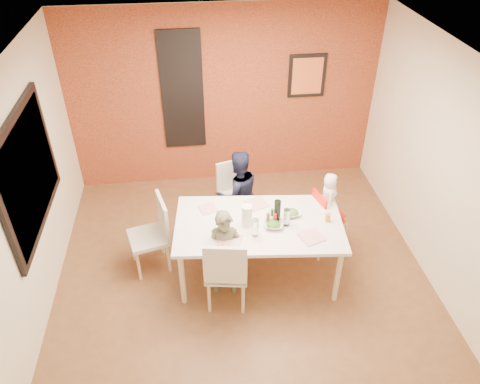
{
  "coord_description": "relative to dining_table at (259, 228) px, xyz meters",
  "views": [
    {
      "loc": [
        -0.52,
        -4.07,
        4.21
      ],
      "look_at": [
        0.0,
        0.3,
        1.05
      ],
      "focal_mm": 35.0,
      "sensor_mm": 36.0,
      "label": 1
    }
  ],
  "objects": [
    {
      "name": "picture_window_frame",
      "position": [
        -2.4,
        0.18,
        0.82
      ],
      "size": [
        0.05,
        1.7,
        1.3
      ],
      "primitive_type": "cube",
      "color": "black",
      "rests_on": "wall_left"
    },
    {
      "name": "picture_window_pane",
      "position": [
        -2.39,
        0.18,
        0.82
      ],
      "size": [
        0.02,
        1.55,
        1.15
      ],
      "primitive_type": "cube",
      "color": "black",
      "rests_on": "wall_left"
    },
    {
      "name": "high_chair",
      "position": [
        0.89,
        0.33,
        -0.18
      ],
      "size": [
        0.46,
        0.46,
        0.91
      ],
      "rotation": [
        0.0,
        0.0,
        1.84
      ],
      "color": "red",
      "rests_on": "ground"
    },
    {
      "name": "ceiling",
      "position": [
        -0.18,
        -0.02,
        1.97
      ],
      "size": [
        4.5,
        4.5,
        0.02
      ],
      "primitive_type": "cube",
      "color": "silver",
      "rests_on": "wall_back"
    },
    {
      "name": "wall_back",
      "position": [
        -0.18,
        2.23,
        0.62
      ],
      "size": [
        4.5,
        0.02,
        2.7
      ],
      "primitive_type": "cube",
      "color": "beige",
      "rests_on": "ground"
    },
    {
      "name": "paper_towel_roll",
      "position": [
        -0.14,
        -0.02,
        0.2
      ],
      "size": [
        0.12,
        0.12,
        0.27
      ],
      "primitive_type": "cylinder",
      "color": "white",
      "rests_on": "dining_table"
    },
    {
      "name": "salad_bowl_a",
      "position": [
        0.15,
        -0.08,
        0.1
      ],
      "size": [
        0.26,
        0.26,
        0.06
      ],
      "primitive_type": "imported",
      "rotation": [
        0.0,
        0.0,
        -0.19
      ],
      "color": "silver",
      "rests_on": "dining_table"
    },
    {
      "name": "wine_glass_a",
      "position": [
        -0.07,
        -0.21,
        0.18
      ],
      "size": [
        0.08,
        0.08,
        0.22
      ],
      "primitive_type": "cylinder",
      "color": "white",
      "rests_on": "dining_table"
    },
    {
      "name": "condiment_brown",
      "position": [
        0.1,
        -0.02,
        0.15
      ],
      "size": [
        0.04,
        0.04,
        0.15
      ],
      "primitive_type": "cylinder",
      "color": "brown",
      "rests_on": "dining_table"
    },
    {
      "name": "condiment_red",
      "position": [
        0.17,
        -0.04,
        0.14
      ],
      "size": [
        0.04,
        0.04,
        0.15
      ],
      "primitive_type": "cylinder",
      "color": "red",
      "rests_on": "dining_table"
    },
    {
      "name": "plate_far_mid",
      "position": [
        0.03,
        0.36,
        0.08
      ],
      "size": [
        0.3,
        0.3,
        0.01
      ],
      "primitive_type": "cube",
      "rotation": [
        0.0,
        0.0,
        0.35
      ],
      "color": "white",
      "rests_on": "dining_table"
    },
    {
      "name": "brick_accent_wall",
      "position": [
        -0.18,
        2.21,
        0.62
      ],
      "size": [
        4.5,
        0.02,
        2.7
      ],
      "primitive_type": "cube",
      "color": "maroon",
      "rests_on": "ground"
    },
    {
      "name": "salad_bowl_b",
      "position": [
        0.41,
        0.1,
        0.09
      ],
      "size": [
        0.22,
        0.22,
        0.05
      ],
      "primitive_type": "imported",
      "rotation": [
        0.0,
        0.0,
        0.16
      ],
      "color": "white",
      "rests_on": "dining_table"
    },
    {
      "name": "child_far",
      "position": [
        -0.14,
        0.85,
        -0.11
      ],
      "size": [
        0.7,
        0.61,
        1.23
      ],
      "primitive_type": "imported",
      "rotation": [
        0.0,
        0.0,
        3.4
      ],
      "color": "black",
      "rests_on": "ground"
    },
    {
      "name": "chair_left",
      "position": [
        -1.22,
        0.31,
        -0.18
      ],
      "size": [
        0.55,
        0.55,
        0.98
      ],
      "rotation": [
        0.0,
        0.0,
        4.97
      ],
      "color": "beige",
      "rests_on": "ground"
    },
    {
      "name": "child_near",
      "position": [
        -0.41,
        -0.22,
        -0.16
      ],
      "size": [
        0.43,
        0.3,
        1.13
      ],
      "primitive_type": "imported",
      "rotation": [
        0.0,
        0.0,
        -0.08
      ],
      "color": "brown",
      "rests_on": "ground"
    },
    {
      "name": "chair_far",
      "position": [
        -0.17,
        1.09,
        -0.22
      ],
      "size": [
        0.53,
        0.53,
        0.91
      ],
      "rotation": [
        0.0,
        0.0,
        0.3
      ],
      "color": "beige",
      "rests_on": "ground"
    },
    {
      "name": "wall_right",
      "position": [
        2.07,
        -0.02,
        0.62
      ],
      "size": [
        0.02,
        4.5,
        2.7
      ],
      "primitive_type": "cube",
      "color": "beige",
      "rests_on": "ground"
    },
    {
      "name": "art_print_canvas",
      "position": [
        1.02,
        2.18,
        0.92
      ],
      "size": [
        0.44,
        0.01,
        0.54
      ],
      "primitive_type": "cube",
      "color": "orange",
      "rests_on": "wall_back"
    },
    {
      "name": "glassblock_surround",
      "position": [
        -0.78,
        2.19,
        0.77
      ],
      "size": [
        0.6,
        0.03,
        1.76
      ],
      "primitive_type": "cube",
      "color": "black",
      "rests_on": "wall_back"
    },
    {
      "name": "wine_glass_b",
      "position": [
        0.3,
        -0.07,
        0.18
      ],
      "size": [
        0.08,
        0.08,
        0.22
      ],
      "primitive_type": "cylinder",
      "color": "silver",
      "rests_on": "dining_table"
    },
    {
      "name": "ground",
      "position": [
        -0.18,
        -0.02,
        -0.73
      ],
      "size": [
        4.5,
        4.5,
        0.0
      ],
      "primitive_type": "plane",
      "color": "brown",
      "rests_on": "ground"
    },
    {
      "name": "wall_left",
      "position": [
        -2.43,
        -0.02,
        0.62
      ],
      "size": [
        0.02,
        4.5,
        2.7
      ],
      "primitive_type": "cube",
      "color": "beige",
      "rests_on": "ground"
    },
    {
      "name": "plate_near_left",
      "position": [
        -0.36,
        -0.27,
        0.08
      ],
      "size": [
        0.31,
        0.31,
        0.01
      ],
      "primitive_type": "cube",
      "rotation": [
        0.0,
        0.0,
        -0.35
      ],
      "color": "white",
      "rests_on": "dining_table"
    },
    {
      "name": "wine_bottle",
      "position": [
        0.21,
        0.01,
        0.22
      ],
      "size": [
        0.08,
        0.08,
        0.29
      ],
      "primitive_type": "cylinder",
      "color": "black",
      "rests_on": "dining_table"
    },
    {
      "name": "plate_near_right",
      "position": [
        0.54,
        -0.32,
        0.08
      ],
      "size": [
        0.3,
        0.3,
        0.01
      ],
      "primitive_type": "cube",
      "rotation": [
        0.0,
        0.0,
        0.35
      ],
      "color": "white",
      "rests_on": "dining_table"
    },
    {
      "name": "dining_table",
      "position": [
        0.0,
        0.0,
        0.0
      ],
      "size": [
        2.01,
        1.25,
        0.8
      ],
      "rotation": [
        0.0,
        0.0,
        -0.1
      ],
      "color": "white",
      "rests_on": "ground"
    },
    {
      "name": "plate_far_left",
      "position": [
        -0.56,
        0.33,
        0.08
      ],
      "size": [
        0.25,
        0.25,
        0.01
      ],
      "primitive_type": "cube",
      "rotation": [
        0.0,
        0.0,
        0.32
      ],
      "color": "white",
      "rests_on": "dining_table"
    },
    {
      "name": "toddler",
      "position": [
        0.91,
        0.35,
        0.12
      ],
      "size": [
        0.25,
        0.34,
        0.63
      ],
      "primitive_type": "imported",
      "rotation": [
        0.0,
        0.0,
        1.39
      ],
      "color": "white",
      "rests_on": "high_chair"
    },
    {
      "name": "condiment_green",
      "position": [
        0.16,
        0.06,
        0.14
      ],
      "size": [
        0.03,
        0.03,
        0.13
      ],
      "primitive_type": "cylinder",
      "color": "#336C24",
      "rests_on": "dining_table"
    },
    {
      "name": "art_print_frame",
      "position": [
        1.02,
        2.19,
        0.92
      ],
      "size": [
        0.54,
        0.03,
        0.64
      ],
      "primitive_type": "cube",
      "color": "black",
      "rests_on": "wall_back"
    },
    {
      "name": "chair_near",
      "position": [
        -0.43,
        -0.47,
        -0.17
      ],
      "size": [
        0.53,
        0.53,
        1.0
      ],
      "rotation": [
        0.0,
        0.0,
        2.99
      ],
      "color": "silver",
      "rests_on": "ground"
    },
    {
      "name": "wall_front",
      "position": [
        -0.18,
        -2.27,
        0.62
      ],
      "size": [
        4.5,
        0.02,
        2.7
      ],
      "primitive_type": "cube",
      "color": "beige",
      "rests_on": "ground"
    },
    {
      "name": "glassblock_strip",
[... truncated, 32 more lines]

